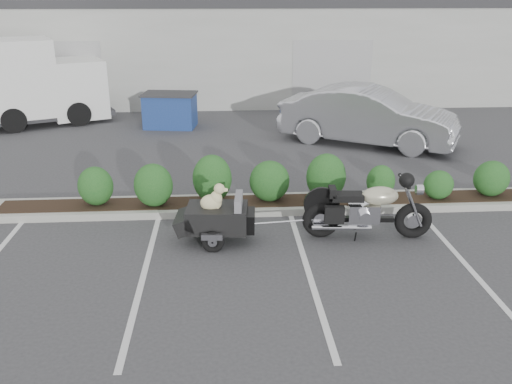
{
  "coord_description": "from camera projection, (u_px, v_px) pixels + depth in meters",
  "views": [
    {
      "loc": [
        -0.16,
        -8.43,
        4.38
      ],
      "look_at": [
        0.45,
        1.17,
        0.75
      ],
      "focal_mm": 38.0,
      "sensor_mm": 36.0,
      "label": 1
    }
  ],
  "objects": [
    {
      "name": "planter_kerb",
      "position": [
        279.0,
        204.0,
        11.52
      ],
      "size": [
        12.0,
        1.0,
        0.15
      ],
      "primitive_type": "cube",
      "color": "#9E9E93",
      "rests_on": "ground"
    },
    {
      "name": "sedan",
      "position": [
        368.0,
        116.0,
        15.97
      ],
      "size": [
        5.36,
        4.05,
        1.69
      ],
      "primitive_type": "imported",
      "rotation": [
        0.0,
        0.0,
        1.06
      ],
      "color": "silver",
      "rests_on": "ground"
    },
    {
      "name": "dumpster",
      "position": [
        170.0,
        110.0,
        18.04
      ],
      "size": [
        1.88,
        1.41,
        1.14
      ],
      "rotation": [
        0.0,
        0.0,
        -0.14
      ],
      "color": "navy",
      "rests_on": "ground"
    },
    {
      "name": "ground",
      "position": [
        235.0,
        256.0,
        9.43
      ],
      "size": [
        90.0,
        90.0,
        0.0
      ],
      "primitive_type": "plane",
      "color": "#38383A",
      "rests_on": "ground"
    },
    {
      "name": "delivery_truck",
      "position": [
        11.0,
        85.0,
        17.93
      ],
      "size": [
        6.47,
        4.3,
        2.84
      ],
      "rotation": [
        0.0,
        0.0,
        0.42
      ],
      "color": "white",
      "rests_on": "ground"
    },
    {
      "name": "motorcycle",
      "position": [
        368.0,
        210.0,
        9.96
      ],
      "size": [
        2.41,
        0.82,
        1.38
      ],
      "rotation": [
        0.0,
        0.0,
        -0.08
      ],
      "color": "black",
      "rests_on": "ground"
    },
    {
      "name": "building",
      "position": [
        224.0,
        44.0,
        24.6
      ],
      "size": [
        26.0,
        10.0,
        4.0
      ],
      "primitive_type": "cube",
      "color": "#9EA099",
      "rests_on": "ground"
    },
    {
      "name": "pet_trailer",
      "position": [
        216.0,
        217.0,
        9.84
      ],
      "size": [
        1.93,
        1.08,
        1.15
      ],
      "rotation": [
        0.0,
        0.0,
        -0.08
      ],
      "color": "black",
      "rests_on": "ground"
    }
  ]
}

